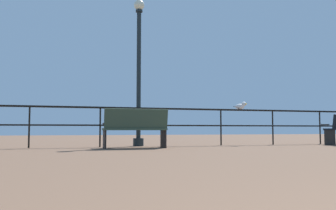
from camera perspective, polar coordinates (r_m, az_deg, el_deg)
name	(u,v)px	position (r m, az deg, el deg)	size (l,w,h in m)	color
pier_railing	(133,118)	(9.67, -5.78, -2.09)	(19.60, 0.05, 1.08)	black
bench_near_left	(135,127)	(8.77, -5.35, -3.55)	(1.59, 0.67, 0.98)	#2D4233
lamppost_center	(139,65)	(10.15, -4.80, 6.56)	(0.31, 0.31, 4.36)	black
seagull_on_rail	(241,106)	(10.81, 11.81, -0.15)	(0.31, 0.42, 0.22)	silver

